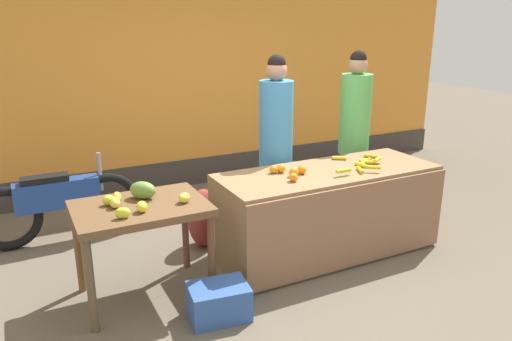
{
  "coord_description": "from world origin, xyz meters",
  "views": [
    {
      "loc": [
        -2.05,
        -3.51,
        2.14
      ],
      "look_at": [
        -0.18,
        0.15,
        0.87
      ],
      "focal_mm": 33.97,
      "sensor_mm": 36.0,
      "label": 1
    }
  ],
  "objects_px": {
    "parked_motorcycle": "(58,204)",
    "vendor_woman_blue_shirt": "(276,146)",
    "produce_sack": "(203,218)",
    "vendor_woman_green_shirt": "(354,134)",
    "produce_crate": "(219,301)"
  },
  "relations": [
    {
      "from": "produce_crate",
      "to": "produce_sack",
      "type": "distance_m",
      "value": 1.26
    },
    {
      "from": "vendor_woman_blue_shirt",
      "to": "vendor_woman_green_shirt",
      "type": "distance_m",
      "value": 1.06
    },
    {
      "from": "vendor_woman_green_shirt",
      "to": "produce_sack",
      "type": "bearing_deg",
      "value": -177.82
    },
    {
      "from": "parked_motorcycle",
      "to": "produce_sack",
      "type": "xyz_separation_m",
      "value": [
        1.25,
        -0.77,
        -0.11
      ]
    },
    {
      "from": "vendor_woman_blue_shirt",
      "to": "parked_motorcycle",
      "type": "bearing_deg",
      "value": 159.25
    },
    {
      "from": "produce_crate",
      "to": "vendor_woman_blue_shirt",
      "type": "bearing_deg",
      "value": 46.06
    },
    {
      "from": "parked_motorcycle",
      "to": "produce_crate",
      "type": "bearing_deg",
      "value": -65.33
    },
    {
      "from": "produce_crate",
      "to": "produce_sack",
      "type": "relative_size",
      "value": 0.74
    },
    {
      "from": "vendor_woman_blue_shirt",
      "to": "produce_crate",
      "type": "bearing_deg",
      "value": -133.94
    },
    {
      "from": "produce_crate",
      "to": "produce_sack",
      "type": "bearing_deg",
      "value": 73.94
    },
    {
      "from": "parked_motorcycle",
      "to": "vendor_woman_blue_shirt",
      "type": "bearing_deg",
      "value": -20.75
    },
    {
      "from": "parked_motorcycle",
      "to": "produce_sack",
      "type": "relative_size",
      "value": 2.71
    },
    {
      "from": "produce_crate",
      "to": "produce_sack",
      "type": "xyz_separation_m",
      "value": [
        0.35,
        1.2,
        0.17
      ]
    },
    {
      "from": "vendor_woman_green_shirt",
      "to": "parked_motorcycle",
      "type": "relative_size",
      "value": 1.16
    },
    {
      "from": "vendor_woman_blue_shirt",
      "to": "parked_motorcycle",
      "type": "relative_size",
      "value": 1.15
    }
  ]
}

